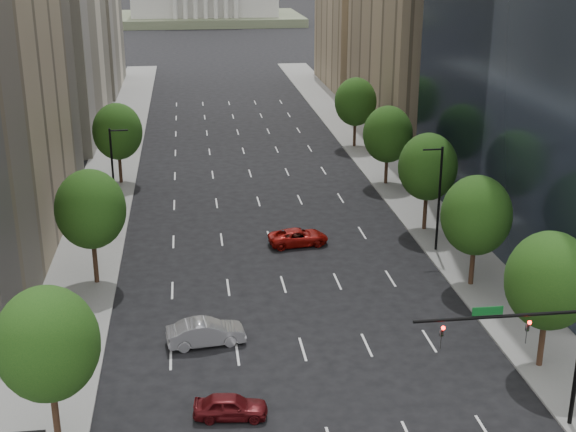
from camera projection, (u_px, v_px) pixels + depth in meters
name	position (u px, v px, depth m)	size (l,w,h in m)	color
sidewalk_left	(89.00, 245.00, 66.40)	(6.00, 200.00, 0.15)	slate
sidewalk_right	(440.00, 228.00, 70.18)	(6.00, 200.00, 0.15)	slate
filler_left	(76.00, 37.00, 133.28)	(14.00, 26.00, 18.00)	beige
parking_tan_right	(423.00, 16.00, 103.73)	(14.00, 30.00, 30.00)	#8C7759
filler_right	(366.00, 40.00, 136.91)	(14.00, 26.00, 16.00)	#8C7759
tree_right_1	(549.00, 281.00, 45.68)	(5.20, 5.20, 8.75)	#382316
tree_right_2	(476.00, 215.00, 56.94)	(5.20, 5.20, 8.61)	#382316
tree_right_3	(428.00, 167.00, 68.06)	(5.20, 5.20, 8.89)	#382316
tree_right_4	(388.00, 134.00, 81.28)	(5.20, 5.20, 8.46)	#382316
tree_right_5	(356.00, 102.00, 96.14)	(5.20, 5.20, 8.75)	#382316
tree_left_0	(47.00, 344.00, 38.52)	(5.20, 5.20, 8.75)	#382316
tree_left_1	(91.00, 209.00, 57.14)	(5.20, 5.20, 8.97)	#382316
tree_left_2	(117.00, 132.00, 81.53)	(5.20, 5.20, 8.68)	#382316
streetlight_rn	(439.00, 196.00, 63.66)	(1.70, 0.20, 9.00)	black
streetlight_ln	(114.00, 174.00, 69.73)	(1.70, 0.20, 9.00)	black
traffic_signal	(536.00, 343.00, 39.83)	(9.12, 0.40, 7.38)	black
foothills	(239.00, 27.00, 589.23)	(720.00, 413.00, 263.00)	olive
car_maroon	(231.00, 406.00, 42.34)	(1.63, 4.04, 1.38)	#530D11
car_silver	(206.00, 332.00, 50.01)	(1.75, 5.03, 1.66)	#95959A
car_red_far	(298.00, 237.00, 66.41)	(2.35, 5.10, 1.42)	maroon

